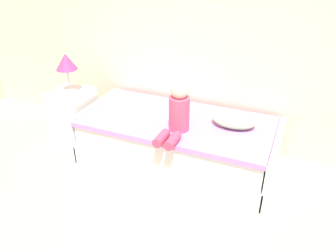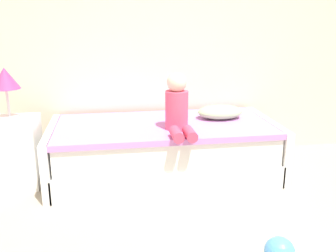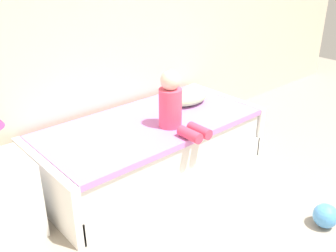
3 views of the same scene
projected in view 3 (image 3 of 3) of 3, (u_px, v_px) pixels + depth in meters
The scene contains 6 objects.
wall_rear at pixel (142, 1), 3.67m from camera, with size 7.20×0.10×2.90m, color beige.
bed at pixel (150, 147), 3.54m from camera, with size 2.11×1.00×0.50m.
nightstand at pixel (2, 200), 2.70m from camera, with size 0.44×0.44×0.60m, color white.
child_figure at pixel (174, 106), 3.24m from camera, with size 0.20×0.51×0.50m.
pillow at pixel (188, 97), 3.81m from camera, with size 0.44×0.30×0.13m, color #99CC8C.
toy_ball at pixel (326, 216), 2.88m from camera, with size 0.19×0.19×0.19m, color #4C99E5.
Camera 3 is at (-2.34, -0.45, 1.93)m, focal length 40.95 mm.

